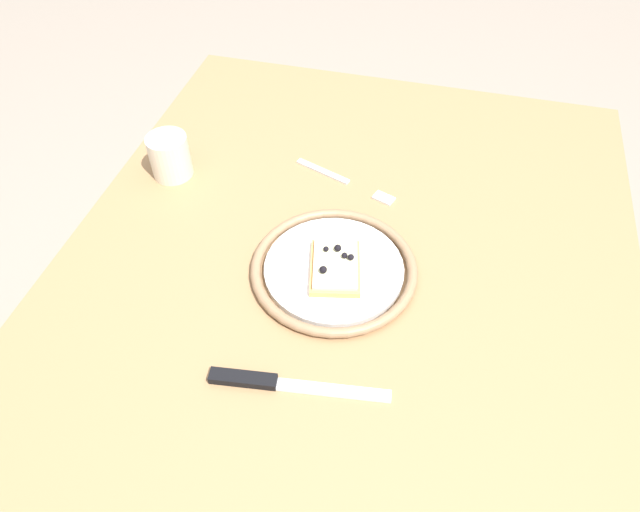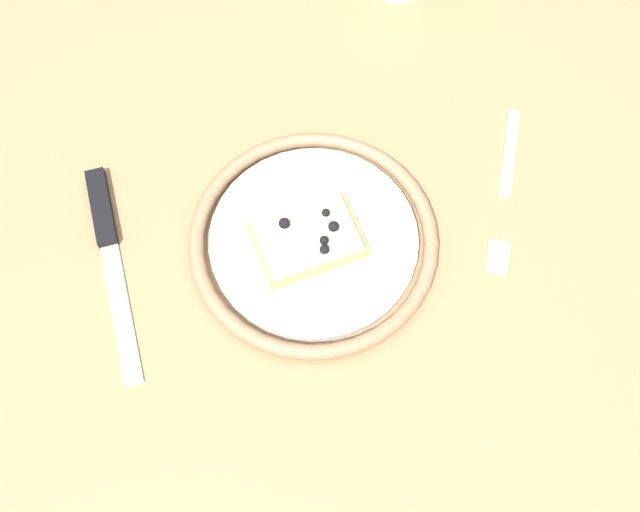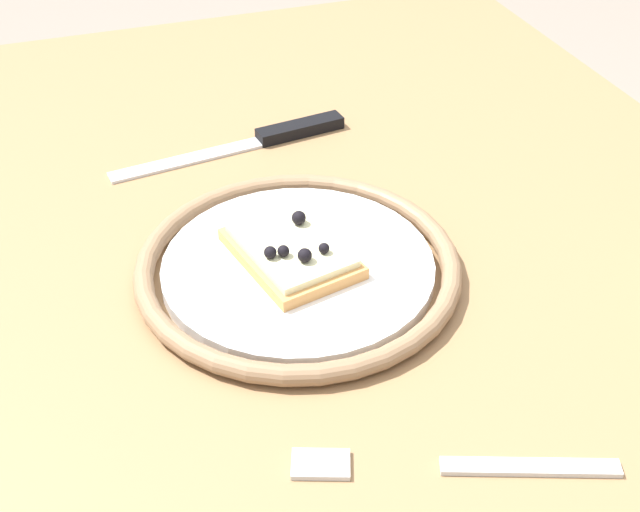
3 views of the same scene
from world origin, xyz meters
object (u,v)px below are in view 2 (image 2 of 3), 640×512
object	(u,v)px
dining_table	(329,283)
pizza_slice_near	(308,238)
plate	(314,240)
knife	(107,235)
fork	(505,190)

from	to	relation	value
dining_table	pizza_slice_near	xyz separation A→B (m)	(0.02, -0.01, 0.10)
plate	knife	xyz separation A→B (m)	(0.21, -0.04, -0.00)
pizza_slice_near	knife	size ratio (longest dim) A/B	0.50
dining_table	knife	distance (m)	0.25
dining_table	fork	xyz separation A→B (m)	(-0.20, -0.04, 0.08)
plate	fork	world-z (taller)	plate
fork	knife	bearing A→B (deg)	-1.20
plate	pizza_slice_near	world-z (taller)	pizza_slice_near
dining_table	plate	bearing A→B (deg)	-43.54
plate	fork	size ratio (longest dim) A/B	1.32
dining_table	knife	xyz separation A→B (m)	(0.23, -0.05, 0.09)
knife	fork	size ratio (longest dim) A/B	1.24
fork	plate	bearing A→B (deg)	8.11
dining_table	fork	size ratio (longest dim) A/B	5.73
pizza_slice_near	plate	bearing A→B (deg)	-150.83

